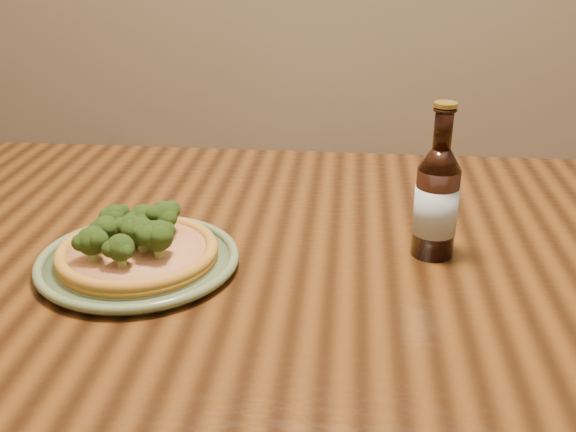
# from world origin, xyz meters

# --- Properties ---
(table) EXTENTS (1.60, 0.90, 0.75)m
(table) POSITION_xyz_m (0.00, 0.10, 0.66)
(table) COLOR #48290F
(table) RESTS_ON ground
(plate) EXTENTS (0.28, 0.28, 0.02)m
(plate) POSITION_xyz_m (-0.34, 0.01, 0.76)
(plate) COLOR #596D4B
(plate) RESTS_ON table
(pizza) EXTENTS (0.23, 0.23, 0.07)m
(pizza) POSITION_xyz_m (-0.34, 0.01, 0.78)
(pizza) COLOR #AB7826
(pizza) RESTS_ON plate
(beer_bottle) EXTENTS (0.06, 0.06, 0.23)m
(beer_bottle) POSITION_xyz_m (0.08, 0.09, 0.83)
(beer_bottle) COLOR black
(beer_bottle) RESTS_ON table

